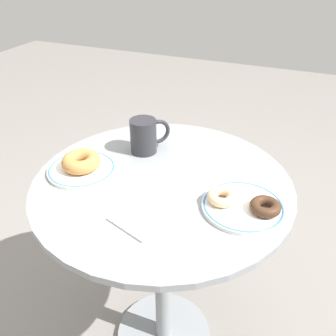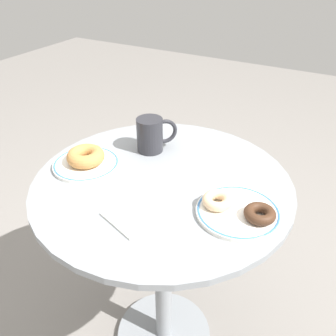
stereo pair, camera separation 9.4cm
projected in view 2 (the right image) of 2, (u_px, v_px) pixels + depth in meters
name	position (u px, v px, depth m)	size (l,w,h in m)	color
cafe_table	(163.00, 237.00, 1.08)	(0.70, 0.70, 0.71)	gray
plate_left	(86.00, 164.00, 1.02)	(0.19, 0.19, 0.01)	white
plate_right	(238.00, 212.00, 0.85)	(0.20, 0.20, 0.01)	white
donut_old_fashioned	(86.00, 156.00, 1.01)	(0.11, 0.11, 0.04)	#BC7F42
donut_chocolate	(260.00, 214.00, 0.81)	(0.07, 0.07, 0.02)	#422819
donut_glazed	(217.00, 200.00, 0.85)	(0.07, 0.07, 0.02)	#E0B789
paper_napkin	(137.00, 214.00, 0.84)	(0.12, 0.13, 0.01)	white
coffee_mug	(151.00, 135.00, 1.08)	(0.10, 0.10, 0.10)	#28282D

